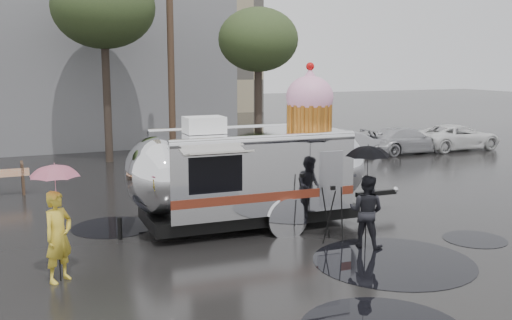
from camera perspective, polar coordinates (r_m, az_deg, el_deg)
name	(u,v)px	position (r m, az deg, el deg)	size (l,w,h in m)	color
ground	(240,279)	(11.99, -1.51, -11.31)	(120.00, 120.00, 0.00)	black
puddles	(336,260)	(13.17, 7.59, -9.41)	(9.61, 10.13, 0.01)	black
utility_pole	(171,51)	(25.30, -8.12, 10.24)	(1.60, 0.28, 9.00)	#473323
tree_mid	(103,8)	(25.83, -14.33, 13.85)	(4.20, 4.20, 8.03)	#382D26
tree_right	(258,41)	(25.52, 0.21, 11.30)	(3.36, 3.36, 6.42)	#382D26
parked_cars	(384,139)	(27.71, 12.09, 1.96)	(13.20, 1.90, 1.50)	silver
airstream_trailer	(253,168)	(15.39, -0.33, -0.80)	(7.96, 3.07, 4.29)	silver
person_left	(58,237)	(12.23, -18.31, -6.94)	(0.65, 0.43, 1.79)	gold
umbrella_pink	(55,183)	(11.98, -18.57, -2.12)	(1.16, 1.16, 2.34)	pink
person_right	(366,211)	(13.97, 10.46, -4.82)	(0.80, 0.45, 1.68)	black
umbrella_black	(368,163)	(13.74, 10.60, -0.24)	(1.23, 1.23, 2.39)	black
tripod	(332,210)	(14.24, 7.29, -4.71)	(0.55, 0.54, 1.36)	black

